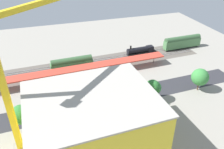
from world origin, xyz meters
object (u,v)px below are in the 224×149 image
at_px(platform_canopy_near, 84,67).
at_px(parked_car_0, 137,86).
at_px(street_tree_0, 21,115).
at_px(construction_building, 93,126).
at_px(parked_car_3, 65,100).
at_px(street_tree_5, 200,77).
at_px(street_tree_2, 153,87).
at_px(passenger_coach, 182,42).
at_px(parked_car_2, 91,96).
at_px(traffic_light, 51,108).
at_px(parked_car_1, 115,91).
at_px(box_truck_0, 105,100).
at_px(street_tree_4, 72,102).
at_px(street_tree_3, 154,88).
at_px(locomotive, 142,51).
at_px(street_tree_1, 143,90).
at_px(box_truck_1, 110,102).
at_px(freight_coach_far, 72,64).
at_px(tower_crane, 11,75).

distance_m(platform_canopy_near, parked_car_0, 21.79).
bearing_deg(street_tree_0, construction_building, 142.07).
bearing_deg(parked_car_3, street_tree_5, 170.80).
bearing_deg(street_tree_2, street_tree_0, 1.87).
bearing_deg(passenger_coach, street_tree_0, 25.64).
xyz_separation_m(parked_car_2, traffic_light, (13.33, 7.22, 3.76)).
distance_m(parked_car_1, traffic_light, 23.43).
height_order(parked_car_2, box_truck_0, box_truck_0).
distance_m(construction_building, traffic_light, 17.42).
height_order(parked_car_2, street_tree_4, street_tree_4).
height_order(parked_car_2, street_tree_3, street_tree_3).
xyz_separation_m(locomotive, street_tree_5, (-6.74, 33.09, 3.57)).
bearing_deg(street_tree_2, street_tree_1, 0.57).
bearing_deg(box_truck_1, platform_canopy_near, -79.14).
distance_m(freight_coach_far, street_tree_2, 35.30).
xyz_separation_m(parked_car_3, traffic_light, (4.55, 7.71, 3.77)).
bearing_deg(tower_crane, locomotive, -141.01).
xyz_separation_m(street_tree_2, traffic_light, (31.95, -0.15, -0.63)).
xyz_separation_m(parked_car_1, street_tree_5, (-28.27, 7.12, 4.50)).
bearing_deg(tower_crane, parked_car_0, -157.71).
bearing_deg(parked_car_3, construction_building, 100.76).
xyz_separation_m(tower_crane, street_tree_1, (-35.61, -7.33, -16.18)).
bearing_deg(parked_car_3, street_tree_3, 164.45).
distance_m(freight_coach_far, tower_crane, 43.37).
xyz_separation_m(box_truck_1, street_tree_2, (-13.87, 1.30, 3.52)).
xyz_separation_m(street_tree_4, traffic_light, (6.09, -0.01, -0.85)).
relative_size(parked_car_0, street_tree_5, 0.56).
xyz_separation_m(tower_crane, box_truck_0, (-24.10, -10.36, -19.35)).
height_order(locomotive, tower_crane, tower_crane).
bearing_deg(box_truck_1, street_tree_4, 5.54).
distance_m(street_tree_0, street_tree_3, 40.83).
bearing_deg(freight_coach_far, passenger_coach, -174.10).
distance_m(street_tree_4, traffic_light, 6.15).
distance_m(passenger_coach, parked_car_2, 57.58).
xyz_separation_m(parked_car_0, tower_crane, (37.41, 15.34, 20.18)).
relative_size(parked_car_0, box_truck_0, 0.51).
bearing_deg(box_truck_0, freight_coach_far, -75.53).
height_order(parked_car_2, street_tree_0, street_tree_0).
bearing_deg(box_truck_1, parked_car_1, -121.25).
distance_m(parked_car_1, parked_car_3, 17.35).
xyz_separation_m(street_tree_2, street_tree_5, (-18.22, -0.47, 0.13)).
xyz_separation_m(parked_car_3, street_tree_5, (-45.61, 7.39, 4.53)).
bearing_deg(street_tree_4, traffic_light, -0.09).
height_order(passenger_coach, street_tree_5, street_tree_5).
bearing_deg(box_truck_0, parked_car_1, -137.01).
height_order(tower_crane, box_truck_0, tower_crane).
bearing_deg(parked_car_2, street_tree_0, 22.06).
xyz_separation_m(locomotive, street_tree_0, (51.53, 34.87, 3.63)).
bearing_deg(street_tree_5, tower_crane, 7.79).
distance_m(locomotive, parked_car_1, 33.75).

